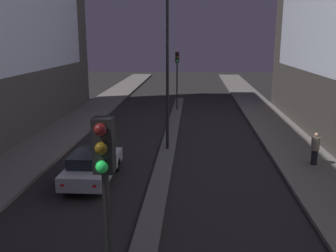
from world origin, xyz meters
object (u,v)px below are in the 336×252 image
car_left_lane (92,166)px  pedestrian_on_right_sidewalk (315,148)px  traffic_light_mid (177,68)px  street_lamp (167,35)px  traffic_light_near (106,196)px

car_left_lane → pedestrian_on_right_sidewalk: 10.57m
traffic_light_mid → pedestrian_on_right_sidewalk: (7.31, -13.86, -2.70)m
street_lamp → traffic_light_near: bearing=-90.0°
traffic_light_near → traffic_light_mid: 26.02m
traffic_light_mid → pedestrian_on_right_sidewalk: size_ratio=3.07×
traffic_light_mid → street_lamp: street_lamp is taller
car_left_lane → pedestrian_on_right_sidewalk: bearing=13.4°
traffic_light_near → car_left_lane: size_ratio=1.12×
traffic_light_mid → car_left_lane: (-2.97, -16.31, -2.99)m
street_lamp → traffic_light_mid: bearing=90.0°
street_lamp → car_left_lane: bearing=-122.1°
traffic_light_near → traffic_light_mid: size_ratio=1.00×
traffic_light_near → street_lamp: size_ratio=0.50×
traffic_light_mid → pedestrian_on_right_sidewalk: traffic_light_mid is taller
traffic_light_near → traffic_light_mid: bearing=90.0°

